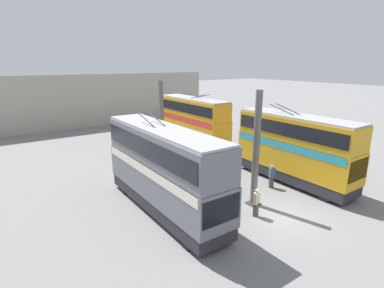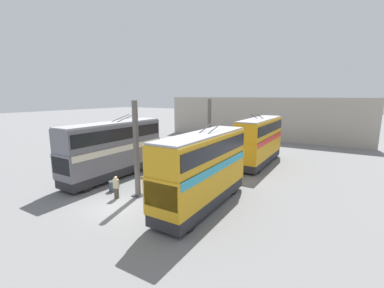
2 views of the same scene
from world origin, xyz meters
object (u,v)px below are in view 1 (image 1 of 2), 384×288
object	(u,v)px
person_by_right_row	(181,180)
bus_right_far	(163,165)
bus_left_near	(295,145)
person_by_left_row	(272,176)
person_aisle_midway	(177,164)
oil_drum	(228,210)
bus_left_far	(193,118)
person_aisle_foreground	(256,202)

from	to	relation	value
person_by_right_row	bus_right_far	bearing A→B (deg)	-28.06
bus_left_near	person_by_right_row	xyz separation A→B (m)	(3.33, 8.26, -2.10)
person_by_left_row	person_aisle_midway	xyz separation A→B (m)	(6.58, 4.22, -0.12)
person_by_right_row	oil_drum	bearing A→B (deg)	30.12
bus_left_far	bus_right_far	size ratio (longest dim) A/B	0.94
person_aisle_midway	oil_drum	distance (m)	8.20
person_by_right_row	person_aisle_midway	bearing A→B (deg)	177.56
bus_left_near	person_aisle_midway	xyz separation A→B (m)	(6.77, 6.45, -2.17)
oil_drum	person_aisle_midway	bearing A→B (deg)	-10.00
bus_right_far	person_aisle_foreground	bearing A→B (deg)	-131.65
bus_left_near	bus_right_far	world-z (taller)	bus_right_far
bus_right_far	person_aisle_foreground	xyz separation A→B (m)	(-3.77, -4.24, -2.11)
bus_left_near	person_by_left_row	xyz separation A→B (m)	(0.19, 2.24, -2.06)
bus_left_near	person_aisle_foreground	world-z (taller)	bus_left_near
person_by_left_row	oil_drum	bearing A→B (deg)	116.54
person_by_left_row	oil_drum	world-z (taller)	person_by_left_row
bus_left_near	bus_left_far	distance (m)	13.64
person_aisle_foreground	person_by_right_row	xyz separation A→B (m)	(5.54, 1.86, -0.04)
bus_right_far	person_by_right_row	distance (m)	3.66
bus_left_near	bus_left_far	size ratio (longest dim) A/B	0.94
person_aisle_foreground	oil_drum	size ratio (longest dim) A/B	2.07
person_by_left_row	person_aisle_midway	bearing A→B (deg)	44.45
person_by_left_row	person_by_right_row	xyz separation A→B (m)	(3.15, 6.03, -0.04)
person_aisle_foreground	oil_drum	bearing A→B (deg)	50.38
bus_right_far	person_aisle_midway	bearing A→B (deg)	-38.81
person_by_left_row	bus_left_near	bearing A→B (deg)	-82.95
bus_left_far	person_by_left_row	bearing A→B (deg)	170.57
person_aisle_foreground	person_by_right_row	bearing A→B (deg)	10.57
bus_left_near	person_by_left_row	world-z (taller)	bus_left_near
person_aisle_midway	oil_drum	bearing A→B (deg)	-164.14
person_by_right_row	oil_drum	xyz separation A→B (m)	(-4.63, -0.39, -0.48)
person_by_left_row	person_by_right_row	distance (m)	6.80
bus_left_far	bus_right_far	xyz separation A→B (m)	(-12.07, 10.64, 0.04)
person_aisle_midway	person_by_right_row	distance (m)	3.89
bus_right_far	person_aisle_midway	world-z (taller)	bus_right_far
person_aisle_midway	person_aisle_foreground	size ratio (longest dim) A/B	0.90
bus_left_far	person_aisle_foreground	bearing A→B (deg)	158.01
person_aisle_midway	person_by_right_row	bearing A→B (deg)	178.10
person_by_left_row	bus_left_far	bearing A→B (deg)	2.38
person_aisle_foreground	oil_drum	xyz separation A→B (m)	(0.91, 1.48, -0.52)
bus_right_far	oil_drum	bearing A→B (deg)	-136.03
bus_right_far	person_by_left_row	size ratio (longest dim) A/B	6.13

